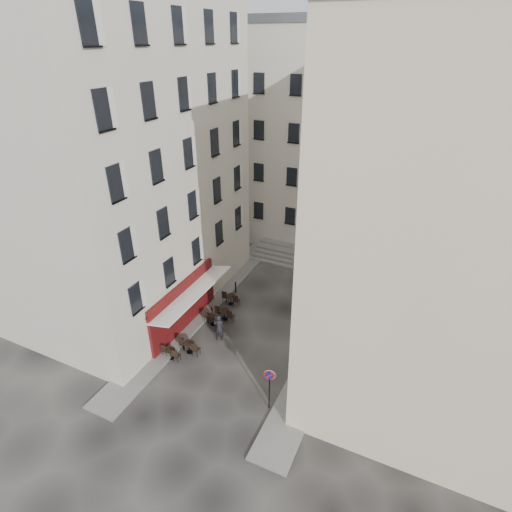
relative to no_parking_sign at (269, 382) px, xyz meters
The scene contains 18 objects.
ground 4.72m from the no_parking_sign, 139.48° to the left, with size 90.00×90.00×0.00m, color black.
sidewalk_left 10.52m from the no_parking_sign, 138.83° to the left, with size 2.00×22.00×0.12m, color slate.
sidewalk_right 6.21m from the no_parking_sign, 78.35° to the left, with size 2.00×18.00×0.12m, color slate.
building_left 17.20m from the no_parking_sign, 157.13° to the left, with size 12.20×16.20×20.60m.
building_right 12.14m from the no_parking_sign, 41.28° to the left, with size 12.20×14.20×18.60m.
building_back 23.45m from the no_parking_sign, 101.15° to the left, with size 18.20×10.20×18.60m.
cafe_storefront 8.52m from the no_parking_sign, 153.36° to the left, with size 1.74×7.30×3.50m.
stone_steps 15.81m from the no_parking_sign, 102.10° to the left, with size 9.00×3.15×0.80m.
bollard_near 6.93m from the no_parking_sign, 164.47° to the left, with size 0.12×0.12×0.98m.
bollard_mid 8.54m from the no_parking_sign, 140.91° to the left, with size 0.12×0.12×0.98m.
bollard_far 11.07m from the no_parking_sign, 126.60° to the left, with size 0.12×0.12×0.98m.
no_parking_sign is the anchor object (origin of this frame).
bistro_table_a 6.99m from the no_parking_sign, behind, with size 1.26×0.59×0.89m.
bistro_table_b 6.47m from the no_parking_sign, 163.35° to the left, with size 1.39×0.65×0.98m.
bistro_table_c 7.91m from the no_parking_sign, 141.99° to the left, with size 1.39×0.65×0.98m.
bistro_table_d 8.10m from the no_parking_sign, 135.67° to the left, with size 1.43×0.67×1.01m.
bistro_table_e 9.72m from the no_parking_sign, 129.92° to the left, with size 1.36×0.64×0.96m.
pedestrian 6.28m from the no_parking_sign, 144.06° to the left, with size 0.69×0.45×1.88m, color black.
Camera 1 is at (8.82, -16.28, 17.04)m, focal length 28.00 mm.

